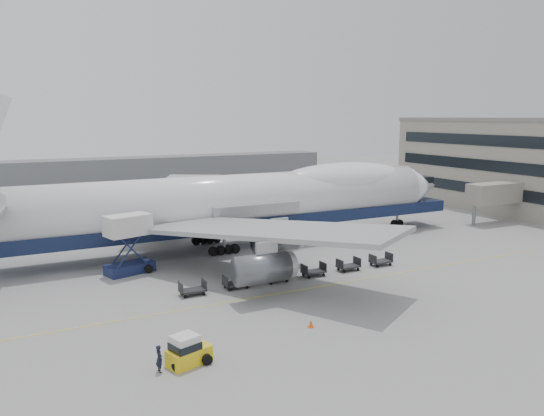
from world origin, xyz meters
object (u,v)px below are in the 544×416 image
baggage_tug (187,351)px  ground_worker (159,359)px  airliner (242,201)px  catering_truck (128,240)px

baggage_tug → ground_worker: (-1.89, -0.17, -0.01)m
baggage_tug → ground_worker: bearing=168.1°
ground_worker → airliner: bearing=-39.9°
catering_truck → baggage_tug: (-1.14, -22.19, -2.54)m
airliner → baggage_tug: airliner is taller
airliner → ground_worker: (-18.01, -27.73, -4.74)m
catering_truck → ground_worker: catering_truck is taller
catering_truck → ground_worker: bearing=-112.9°
airliner → ground_worker: size_ratio=37.89×
airliner → catering_truck: size_ratio=11.09×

